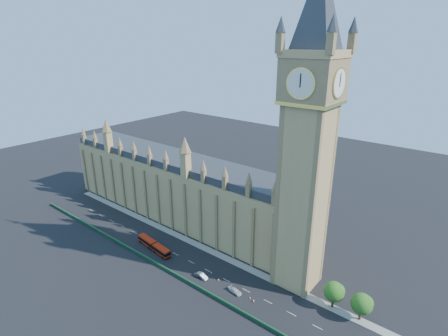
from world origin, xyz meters
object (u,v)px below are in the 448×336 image
Objects in this scene: car_grey at (199,276)px; car_white at (235,291)px; red_bus at (154,246)px; car_silver at (202,276)px.

car_white is at bearing -90.26° from car_grey.
car_grey is 0.83× the size of car_white.
car_grey is (24.42, -1.62, -0.94)m from red_bus.
car_silver is (0.93, 0.46, 0.11)m from car_grey.
car_white is at bearing 6.38° from red_bus.
car_white is (13.06, 1.04, -0.09)m from car_silver.
car_silver is 13.11m from car_white.
car_silver is at bearing 3.94° from red_bus.
red_bus reaches higher than car_grey.
car_silver is 0.99× the size of car_white.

